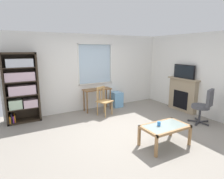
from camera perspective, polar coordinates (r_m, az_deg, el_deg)
name	(u,v)px	position (r m, az deg, el deg)	size (l,w,h in m)	color
ground	(126,132)	(4.92, 4.23, -12.73)	(6.40, 5.57, 0.02)	gray
wall_back_with_window	(89,73)	(6.54, -6.91, 4.88)	(5.40, 0.15, 2.55)	white
wall_right	(201,75)	(6.48, 25.30, 4.02)	(0.12, 4.77, 2.55)	white
bookshelf	(21,86)	(5.85, -25.82, 0.87)	(0.90, 0.38, 1.97)	#2D2319
desk_under_window	(97,93)	(6.38, -4.51, -1.03)	(0.95, 0.39, 0.75)	brown
wooden_chair	(104,101)	(5.96, -2.50, -3.40)	(0.55, 0.54, 0.90)	tan
plastic_drawer_unit	(117,99)	(6.86, 1.38, -2.99)	(0.35, 0.40, 0.54)	#72ADDB
fireplace	(183,95)	(6.78, 20.57, -1.43)	(0.26, 1.14, 1.11)	tan
tv	(184,72)	(6.64, 20.96, 5.10)	(0.06, 0.80, 0.45)	black
office_chair	(204,105)	(5.81, 26.08, -4.12)	(0.58, 0.56, 1.00)	#4C4C51
coffee_table	(165,129)	(4.28, 15.73, -11.30)	(1.01, 0.59, 0.45)	#8C9E99
sippy_cup	(159,124)	(4.20, 14.02, -9.98)	(0.07, 0.07, 0.09)	#337FD6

